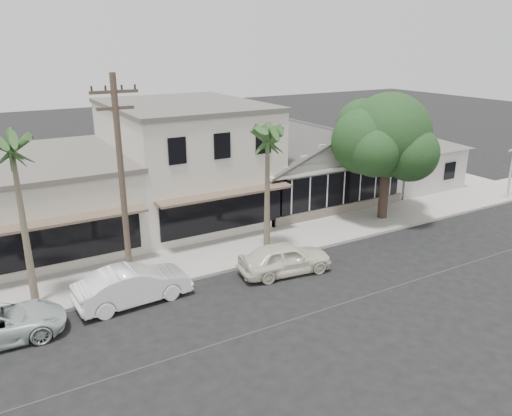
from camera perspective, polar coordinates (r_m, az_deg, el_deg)
ground at (r=21.96m, az=13.74°, el=-9.36°), size 140.00×140.00×0.00m
sidewalk_north at (r=23.51m, az=-12.78°, el=-7.13°), size 90.00×3.50×0.15m
corner_shop at (r=33.13m, az=5.60°, el=5.43°), size 10.40×8.60×5.10m
side_cottage at (r=37.98m, az=16.58°, el=4.71°), size 6.00×6.00×3.00m
row_building_near at (r=30.08m, az=-8.10°, el=5.23°), size 8.00×10.00×6.50m
row_building_midnear at (r=28.41m, az=-25.00°, el=0.44°), size 10.00×10.00×4.20m
utility_pole at (r=20.22m, az=-15.06°, el=2.74°), size 1.80×0.24×9.00m
car_0 at (r=22.76m, az=3.32°, el=-5.74°), size 4.46×2.25×1.46m
car_1 at (r=20.89m, az=-13.86°, el=-8.53°), size 4.69×1.86×1.52m
shade_tree at (r=29.45m, az=14.52°, el=7.83°), size 6.71×6.07×7.44m
palm_east at (r=23.18m, az=1.34°, el=7.94°), size 2.50×2.50×6.82m
palm_mid at (r=20.08m, az=-26.12°, el=5.85°), size 2.52×2.52×7.34m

